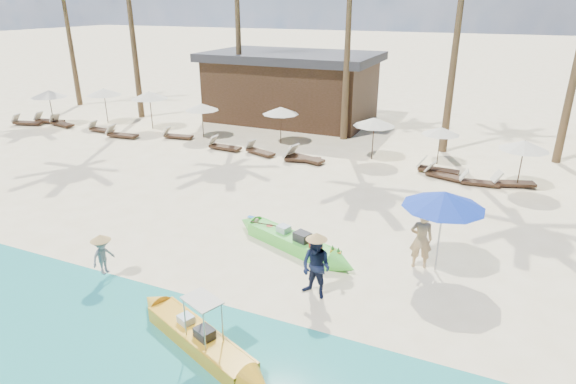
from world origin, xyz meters
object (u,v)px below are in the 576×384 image
at_px(green_canoe, 292,242).
at_px(tourist, 421,239).
at_px(blue_umbrella, 444,199).
at_px(yellow_canoe, 200,339).

height_order(green_canoe, tourist, tourist).
xyz_separation_m(green_canoe, blue_umbrella, (4.35, 0.47, 2.00)).
bearing_deg(blue_umbrella, yellow_canoe, -127.80).
bearing_deg(yellow_canoe, blue_umbrella, 73.96).
bearing_deg(green_canoe, tourist, 27.30).
xyz_separation_m(yellow_canoe, blue_umbrella, (4.38, 5.64, 2.00)).
bearing_deg(blue_umbrella, green_canoe, -173.85).
height_order(tourist, blue_umbrella, blue_umbrella).
height_order(green_canoe, blue_umbrella, blue_umbrella).
relative_size(green_canoe, yellow_canoe, 1.03).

